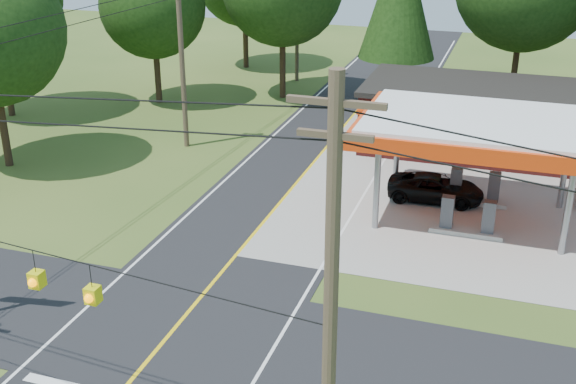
% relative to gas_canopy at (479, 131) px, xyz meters
% --- Properties ---
extents(ground, '(120.00, 120.00, 0.00)m').
position_rel_gas_canopy_xyz_m(ground, '(-9.00, -13.00, -4.27)').
color(ground, '#344F1C').
rests_on(ground, ground).
extents(main_highway, '(8.00, 120.00, 0.02)m').
position_rel_gas_canopy_xyz_m(main_highway, '(-9.00, -13.00, -4.26)').
color(main_highway, black).
rests_on(main_highway, ground).
extents(cross_road, '(70.00, 7.00, 0.02)m').
position_rel_gas_canopy_xyz_m(cross_road, '(-9.00, -13.00, -4.25)').
color(cross_road, black).
rests_on(cross_road, ground).
extents(lane_center_yellow, '(0.15, 110.00, 0.00)m').
position_rel_gas_canopy_xyz_m(lane_center_yellow, '(-9.00, -13.00, -4.24)').
color(lane_center_yellow, yellow).
rests_on(lane_center_yellow, main_highway).
extents(gas_canopy, '(10.60, 7.40, 4.88)m').
position_rel_gas_canopy_xyz_m(gas_canopy, '(0.00, 0.00, 0.00)').
color(gas_canopy, gray).
rests_on(gas_canopy, ground).
extents(convenience_store, '(16.40, 7.55, 3.80)m').
position_rel_gas_canopy_xyz_m(convenience_store, '(1.00, 9.98, -2.35)').
color(convenience_store, maroon).
rests_on(convenience_store, ground).
extents(utility_pole_near_right, '(1.80, 0.30, 11.50)m').
position_rel_gas_canopy_xyz_m(utility_pole_near_right, '(-1.50, -20.00, 1.69)').
color(utility_pole_near_right, '#473828').
rests_on(utility_pole_near_right, ground).
extents(utility_pole_far_left, '(1.80, 0.30, 10.00)m').
position_rel_gas_canopy_xyz_m(utility_pole_far_left, '(-17.00, 5.00, 0.93)').
color(utility_pole_far_left, '#473828').
rests_on(utility_pole_far_left, ground).
extents(utility_pole_north, '(0.30, 0.30, 9.50)m').
position_rel_gas_canopy_xyz_m(utility_pole_north, '(-15.50, 22.00, 0.48)').
color(utility_pole_north, '#473828').
rests_on(utility_pole_north, ground).
extents(overhead_beacons, '(17.04, 2.04, 1.03)m').
position_rel_gas_canopy_xyz_m(overhead_beacons, '(-10.00, -19.00, 1.95)').
color(overhead_beacons, black).
rests_on(overhead_beacons, ground).
extents(treeline_backdrop, '(70.27, 51.59, 13.30)m').
position_rel_gas_canopy_xyz_m(treeline_backdrop, '(-8.18, 11.01, 3.22)').
color(treeline_backdrop, '#332316').
rests_on(treeline_backdrop, ground).
extents(suv_car, '(4.83, 4.83, 1.29)m').
position_rel_gas_canopy_xyz_m(suv_car, '(-1.83, 1.50, -3.62)').
color(suv_car, black).
rests_on(suv_car, ground).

